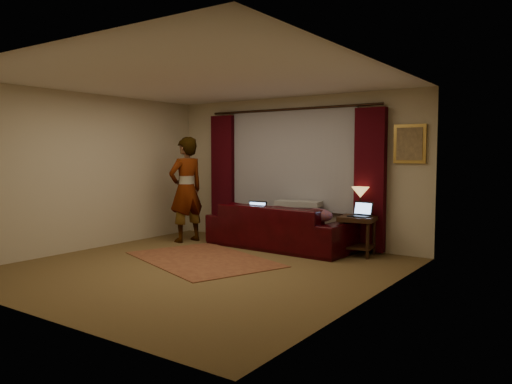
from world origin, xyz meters
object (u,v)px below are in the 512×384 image
end_table (358,236)px  laptop_table (360,209)px  person (186,190)px  sofa (280,218)px  tiffany_lamp (360,201)px  laptop_sofa (253,210)px

end_table → laptop_table: 0.43m
laptop_table → end_table: bearing=140.6°
person → sofa: bearing=117.5°
person → end_table: bearing=114.0°
person → tiffany_lamp: bearing=116.8°
end_table → laptop_table: bearing=-45.2°
sofa → laptop_sofa: sofa is taller
laptop_sofa → end_table: (1.78, 0.32, -0.33)m
end_table → tiffany_lamp: size_ratio=1.38×
tiffany_lamp → person: person is taller
tiffany_lamp → laptop_table: bearing=-68.6°
end_table → person: (-3.08, -0.59, 0.64)m
laptop_sofa → person: 1.36m
end_table → tiffany_lamp: (-0.03, 0.15, 0.54)m
sofa → laptop_table: sofa is taller
laptop_sofa → tiffany_lamp: 1.82m
end_table → tiffany_lamp: 0.56m
laptop_sofa → person: bearing=-171.5°
end_table → sofa: bearing=-173.8°
sofa → laptop_table: bearing=-173.1°
sofa → laptop_sofa: 0.48m
laptop_sofa → end_table: 1.84m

